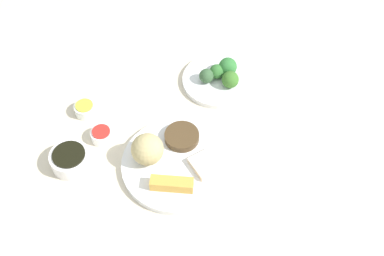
% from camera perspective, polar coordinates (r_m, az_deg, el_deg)
% --- Properties ---
extents(tabletop, '(2.20, 2.20, 0.02)m').
position_cam_1_polar(tabletop, '(1.18, -0.82, -4.31)').
color(tabletop, beige).
rests_on(tabletop, ground).
extents(main_plate, '(0.27, 0.27, 0.02)m').
position_cam_1_polar(main_plate, '(1.16, -1.75, -4.24)').
color(main_plate, white).
rests_on(main_plate, tabletop).
extents(rice_scoop, '(0.08, 0.08, 0.08)m').
position_cam_1_polar(rice_scoop, '(1.14, -5.26, -2.50)').
color(rice_scoop, tan).
rests_on(rice_scoop, main_plate).
extents(spring_roll, '(0.10, 0.08, 0.03)m').
position_cam_1_polar(spring_roll, '(1.11, -2.39, -6.59)').
color(spring_roll, gold).
rests_on(spring_roll, main_plate).
extents(crab_rangoon_wonton, '(0.09, 0.08, 0.02)m').
position_cam_1_polar(crab_rangoon_wonton, '(1.15, 1.66, -4.26)').
color(crab_rangoon_wonton, beige).
rests_on(crab_rangoon_wonton, main_plate).
extents(stir_fry_heap, '(0.09, 0.09, 0.02)m').
position_cam_1_polar(stir_fry_heap, '(1.19, -1.20, -1.01)').
color(stir_fry_heap, '#4B361F').
rests_on(stir_fry_heap, main_plate).
extents(broccoli_plate, '(0.19, 0.19, 0.01)m').
position_cam_1_polar(broccoli_plate, '(1.33, 3.04, 5.61)').
color(broccoli_plate, white).
rests_on(broccoli_plate, tabletop).
extents(broccoli_floret_0, '(0.04, 0.04, 0.04)m').
position_cam_1_polar(broccoli_floret_0, '(1.31, 1.71, 6.14)').
color(broccoli_floret_0, '#365935').
rests_on(broccoli_floret_0, broccoli_plate).
extents(broccoli_floret_1, '(0.05, 0.05, 0.05)m').
position_cam_1_polar(broccoli_floret_1, '(1.33, 4.22, 7.20)').
color(broccoli_floret_1, '#317434').
rests_on(broccoli_floret_1, broccoli_plate).
extents(broccoli_floret_2, '(0.05, 0.05, 0.05)m').
position_cam_1_polar(broccoli_floret_2, '(1.30, 4.51, 5.70)').
color(broccoli_floret_2, '#3A6F28').
rests_on(broccoli_floret_2, broccoli_plate).
extents(broccoli_floret_6, '(0.04, 0.04, 0.04)m').
position_cam_1_polar(broccoli_floret_6, '(1.32, 2.93, 6.64)').
color(broccoli_floret_6, '#336E2F').
rests_on(broccoli_floret_6, broccoli_plate).
extents(soy_sauce_bowl, '(0.09, 0.09, 0.04)m').
position_cam_1_polar(soy_sauce_bowl, '(1.19, -14.08, -3.64)').
color(soy_sauce_bowl, white).
rests_on(soy_sauce_bowl, tabletop).
extents(soy_sauce_bowl_liquid, '(0.08, 0.08, 0.00)m').
position_cam_1_polar(soy_sauce_bowl_liquid, '(1.17, -14.30, -3.03)').
color(soy_sauce_bowl_liquid, black).
rests_on(soy_sauce_bowl_liquid, soy_sauce_bowl).
extents(sauce_ramekin_sweet_and_sour, '(0.05, 0.05, 0.03)m').
position_cam_1_polar(sauce_ramekin_sweet_and_sour, '(1.23, -10.53, -0.86)').
color(sauce_ramekin_sweet_and_sour, white).
rests_on(sauce_ramekin_sweet_and_sour, tabletop).
extents(sauce_ramekin_sweet_and_sour_liquid, '(0.04, 0.04, 0.00)m').
position_cam_1_polar(sauce_ramekin_sweet_and_sour_liquid, '(1.21, -10.64, -0.41)').
color(sauce_ramekin_sweet_and_sour_liquid, red).
rests_on(sauce_ramekin_sweet_and_sour_liquid, sauce_ramekin_sweet_and_sour).
extents(sauce_ramekin_hot_mustard, '(0.05, 0.05, 0.03)m').
position_cam_1_polar(sauce_ramekin_hot_mustard, '(1.29, -12.43, 2.16)').
color(sauce_ramekin_hot_mustard, white).
rests_on(sauce_ramekin_hot_mustard, tabletop).
extents(sauce_ramekin_hot_mustard_liquid, '(0.04, 0.04, 0.00)m').
position_cam_1_polar(sauce_ramekin_hot_mustard_liquid, '(1.27, -12.55, 2.61)').
color(sauce_ramekin_hot_mustard_liquid, yellow).
rests_on(sauce_ramekin_hot_mustard_liquid, sauce_ramekin_hot_mustard).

